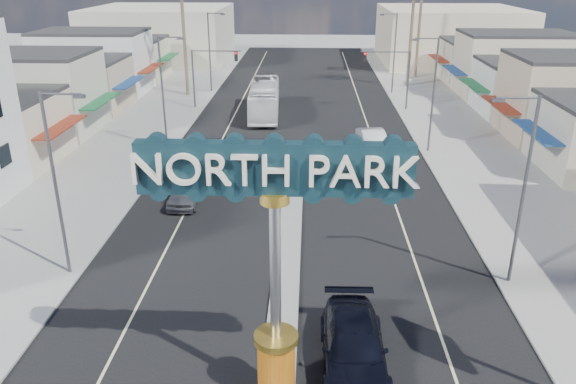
# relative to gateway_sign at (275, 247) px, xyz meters

# --- Properties ---
(ground) EXTENTS (160.00, 160.00, 0.00)m
(ground) POSITION_rel_gateway_sign_xyz_m (0.00, 28.02, -5.93)
(ground) COLOR gray
(ground) RESTS_ON ground
(road) EXTENTS (20.00, 120.00, 0.01)m
(road) POSITION_rel_gateway_sign_xyz_m (0.00, 28.02, -5.92)
(road) COLOR black
(road) RESTS_ON ground
(median_island) EXTENTS (1.30, 30.00, 0.16)m
(median_island) POSITION_rel_gateway_sign_xyz_m (0.00, 12.02, -5.85)
(median_island) COLOR gray
(median_island) RESTS_ON ground
(sidewalk_left) EXTENTS (8.00, 120.00, 0.12)m
(sidewalk_left) POSITION_rel_gateway_sign_xyz_m (-14.00, 28.02, -5.87)
(sidewalk_left) COLOR gray
(sidewalk_left) RESTS_ON ground
(sidewalk_right) EXTENTS (8.00, 120.00, 0.12)m
(sidewalk_right) POSITION_rel_gateway_sign_xyz_m (14.00, 28.02, -5.87)
(sidewalk_right) COLOR gray
(sidewalk_right) RESTS_ON ground
(storefront_row_left) EXTENTS (12.00, 42.00, 6.00)m
(storefront_row_left) POSITION_rel_gateway_sign_xyz_m (-24.00, 41.02, -2.93)
(storefront_row_left) COLOR beige
(storefront_row_left) RESTS_ON ground
(storefront_row_right) EXTENTS (12.00, 42.00, 6.00)m
(storefront_row_right) POSITION_rel_gateway_sign_xyz_m (24.00, 41.02, -2.93)
(storefront_row_right) COLOR #B7B29E
(storefront_row_right) RESTS_ON ground
(backdrop_far_left) EXTENTS (20.00, 20.00, 8.00)m
(backdrop_far_left) POSITION_rel_gateway_sign_xyz_m (-22.00, 73.02, -1.93)
(backdrop_far_left) COLOR #B7B29E
(backdrop_far_left) RESTS_ON ground
(backdrop_far_right) EXTENTS (20.00, 20.00, 8.00)m
(backdrop_far_right) POSITION_rel_gateway_sign_xyz_m (22.00, 73.02, -1.93)
(backdrop_far_right) COLOR beige
(backdrop_far_right) RESTS_ON ground
(gateway_sign) EXTENTS (8.20, 1.50, 9.15)m
(gateway_sign) POSITION_rel_gateway_sign_xyz_m (0.00, 0.00, 0.00)
(gateway_sign) COLOR #C7470F
(gateway_sign) RESTS_ON median_island
(traffic_signal_left) EXTENTS (5.09, 0.45, 6.00)m
(traffic_signal_left) POSITION_rel_gateway_sign_xyz_m (-9.18, 42.02, -1.65)
(traffic_signal_left) COLOR #47474C
(traffic_signal_left) RESTS_ON ground
(traffic_signal_right) EXTENTS (5.09, 0.45, 6.00)m
(traffic_signal_right) POSITION_rel_gateway_sign_xyz_m (9.18, 42.02, -1.65)
(traffic_signal_right) COLOR #47474C
(traffic_signal_right) RESTS_ON ground
(streetlight_l_near) EXTENTS (2.03, 0.22, 9.00)m
(streetlight_l_near) POSITION_rel_gateway_sign_xyz_m (-10.43, 8.02, -0.86)
(streetlight_l_near) COLOR #47474C
(streetlight_l_near) RESTS_ON ground
(streetlight_l_mid) EXTENTS (2.03, 0.22, 9.00)m
(streetlight_l_mid) POSITION_rel_gateway_sign_xyz_m (-10.43, 28.02, -0.86)
(streetlight_l_mid) COLOR #47474C
(streetlight_l_mid) RESTS_ON ground
(streetlight_l_far) EXTENTS (2.03, 0.22, 9.00)m
(streetlight_l_far) POSITION_rel_gateway_sign_xyz_m (-10.43, 50.02, -0.86)
(streetlight_l_far) COLOR #47474C
(streetlight_l_far) RESTS_ON ground
(streetlight_r_near) EXTENTS (2.03, 0.22, 9.00)m
(streetlight_r_near) POSITION_rel_gateway_sign_xyz_m (10.43, 8.02, -0.86)
(streetlight_r_near) COLOR #47474C
(streetlight_r_near) RESTS_ON ground
(streetlight_r_mid) EXTENTS (2.03, 0.22, 9.00)m
(streetlight_r_mid) POSITION_rel_gateway_sign_xyz_m (10.43, 28.02, -0.86)
(streetlight_r_mid) COLOR #47474C
(streetlight_r_mid) RESTS_ON ground
(streetlight_r_far) EXTENTS (2.03, 0.22, 9.00)m
(streetlight_r_far) POSITION_rel_gateway_sign_xyz_m (10.43, 50.02, -0.86)
(streetlight_r_far) COLOR #47474C
(streetlight_r_far) RESTS_ON ground
(suv_right) EXTENTS (2.46, 5.92, 1.71)m
(suv_right) POSITION_rel_gateway_sign_xyz_m (2.78, 1.78, -5.07)
(suv_right) COLOR black
(suv_right) RESTS_ON ground
(car_parked_left) EXTENTS (1.88, 4.53, 1.54)m
(car_parked_left) POSITION_rel_gateway_sign_xyz_m (-6.69, 17.03, -5.16)
(car_parked_left) COLOR slate
(car_parked_left) RESTS_ON ground
(car_parked_right) EXTENTS (2.50, 5.57, 1.77)m
(car_parked_right) POSITION_rel_gateway_sign_xyz_m (6.11, 27.76, -5.04)
(car_parked_right) COLOR silver
(car_parked_right) RESTS_ON ground
(city_bus) EXTENTS (3.24, 11.73, 3.24)m
(city_bus) POSITION_rel_gateway_sign_xyz_m (-3.48, 39.43, -4.31)
(city_bus) COLOR white
(city_bus) RESTS_ON ground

